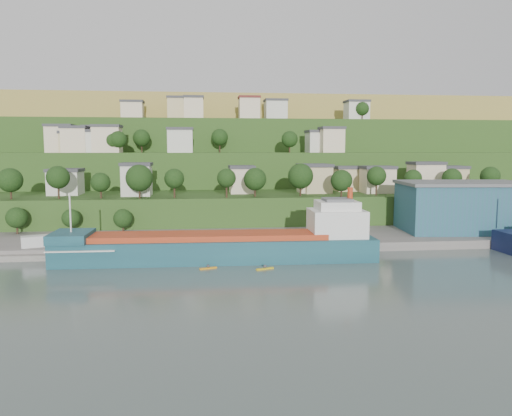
{
  "coord_description": "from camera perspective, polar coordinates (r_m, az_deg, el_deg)",
  "views": [
    {
      "loc": [
        -16.05,
        -92.15,
        22.75
      ],
      "look_at": [
        -3.79,
        15.0,
        10.28
      ],
      "focal_mm": 35.0,
      "sensor_mm": 36.0,
      "label": 1
    }
  ],
  "objects": [
    {
      "name": "ground",
      "position": [
        96.26,
        3.28,
        -7.08
      ],
      "size": [
        500.0,
        500.0,
        0.0
      ],
      "primitive_type": "plane",
      "color": "#4B5B55",
      "rests_on": "ground"
    },
    {
      "name": "quay",
      "position": [
        127.48,
        10.03,
        -3.79
      ],
      "size": [
        220.0,
        26.0,
        4.0
      ],
      "primitive_type": "cube",
      "color": "slate",
      "rests_on": "ground"
    },
    {
      "name": "pebble_beach",
      "position": [
        122.74,
        -24.99,
        -4.71
      ],
      "size": [
        40.0,
        18.0,
        2.4
      ],
      "primitive_type": "cube",
      "color": "slate",
      "rests_on": "ground"
    },
    {
      "name": "hillside",
      "position": [
        262.31,
        -3.0,
        1.63
      ],
      "size": [
        360.0,
        210.79,
        96.0
      ],
      "color": "#284719",
      "rests_on": "ground"
    },
    {
      "name": "cargo_ship_near",
      "position": [
        103.89,
        -3.27,
        -4.55
      ],
      "size": [
        65.88,
        11.99,
        16.87
      ],
      "rotation": [
        0.0,
        0.0,
        -0.03
      ],
      "color": "#123A46",
      "rests_on": "ground"
    },
    {
      "name": "warehouse",
      "position": [
        139.15,
        22.48,
        0.19
      ],
      "size": [
        32.73,
        21.97,
        12.8
      ],
      "rotation": [
        0.0,
        0.0,
        -0.1
      ],
      "color": "#215764",
      "rests_on": "quay"
    },
    {
      "name": "caravan",
      "position": [
        118.37,
        -23.62,
        -3.67
      ],
      "size": [
        7.38,
        5.06,
        3.18
      ],
      "primitive_type": "cube",
      "rotation": [
        0.0,
        0.0,
        0.36
      ],
      "color": "silver",
      "rests_on": "pebble_beach"
    },
    {
      "name": "dinghy",
      "position": [
        117.31,
        -19.63,
        -4.17
      ],
      "size": [
        4.38,
        2.84,
        0.82
      ],
      "primitive_type": "cube",
      "rotation": [
        0.0,
        0.0,
        -0.35
      ],
      "color": "silver",
      "rests_on": "pebble_beach"
    },
    {
      "name": "kayak_orange",
      "position": [
        97.42,
        -5.49,
        -6.79
      ],
      "size": [
        3.46,
        1.7,
        0.86
      ],
      "rotation": [
        0.0,
        0.0,
        0.33
      ],
      "color": "orange",
      "rests_on": "ground"
    },
    {
      "name": "kayak_yellow",
      "position": [
        96.54,
        1.02,
        -6.87
      ],
      "size": [
        3.62,
        1.86,
        0.91
      ],
      "rotation": [
        0.0,
        0.0,
        0.36
      ],
      "color": "gold",
      "rests_on": "ground"
    }
  ]
}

